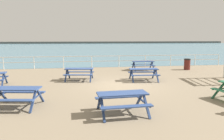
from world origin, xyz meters
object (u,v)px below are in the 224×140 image
(picnic_table_seaward, at_px, (122,98))
(litter_bin, at_px, (187,64))
(picnic_table_mid_centre, at_px, (144,72))
(picnic_table_corner, at_px, (143,63))
(picnic_table_near_right, at_px, (79,71))
(picnic_table_near_left, at_px, (17,93))

(picnic_table_seaward, relative_size, litter_bin, 1.98)
(picnic_table_mid_centre, relative_size, picnic_table_corner, 1.01)
(litter_bin, bearing_deg, picnic_table_seaward, -127.57)
(picnic_table_corner, bearing_deg, picnic_table_mid_centre, -102.00)
(picnic_table_seaward, height_order, picnic_table_corner, same)
(picnic_table_near_right, height_order, picnic_table_mid_centre, same)
(picnic_table_near_left, bearing_deg, litter_bin, 46.36)
(picnic_table_mid_centre, bearing_deg, picnic_table_near_right, 174.54)
(picnic_table_near_left, distance_m, picnic_table_corner, 11.85)
(picnic_table_mid_centre, xyz_separation_m, picnic_table_corner, (1.28, 4.40, 0.00))
(picnic_table_corner, relative_size, litter_bin, 2.01)
(picnic_table_near_left, bearing_deg, picnic_table_mid_centre, 44.47)
(picnic_table_seaward, distance_m, litter_bin, 12.61)
(picnic_table_mid_centre, relative_size, picnic_table_seaward, 1.02)
(picnic_table_seaward, xyz_separation_m, picnic_table_corner, (3.85, 10.29, 0.00))
(picnic_table_corner, xyz_separation_m, litter_bin, (3.84, -0.30, -0.10))
(picnic_table_corner, bearing_deg, picnic_table_seaward, -106.33)
(picnic_table_near_right, xyz_separation_m, picnic_table_seaward, (1.50, -6.63, 0.00))
(picnic_table_near_right, distance_m, picnic_table_corner, 6.49)
(picnic_table_near_right, xyz_separation_m, litter_bin, (9.19, 3.37, -0.10))
(picnic_table_near_right, height_order, litter_bin, litter_bin)
(picnic_table_near_left, bearing_deg, picnic_table_near_right, 74.76)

